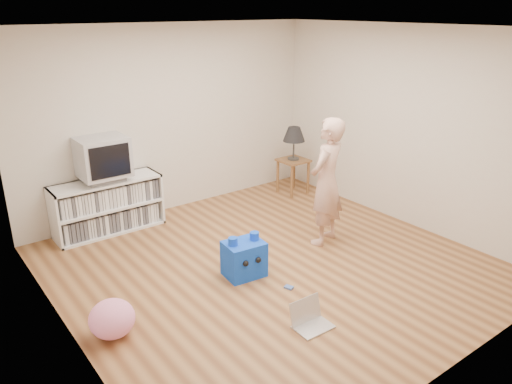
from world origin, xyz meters
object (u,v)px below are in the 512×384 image
Objects in this scene: media_unit at (107,206)px; table_lamp at (294,135)px; laptop at (309,319)px; plush_pink at (112,319)px; side_table at (293,168)px; plush_blue at (244,258)px; dvd_deck at (105,178)px; crt_tv at (102,157)px; person at (326,182)px.

table_lamp is (2.87, -0.39, 0.59)m from media_unit.
media_unit is 2.72× the size of table_lamp.
laptop is 1.80m from plush_pink.
table_lamp reaches higher than laptop.
media_unit is at bearing 172.36° from side_table.
plush_blue is (0.74, -2.03, -0.14)m from media_unit.
plush_blue is 1.19× the size of plush_pink.
dvd_deck is 1.26× the size of laptop.
plush_pink is (-1.52, 0.95, 0.11)m from laptop.
media_unit is at bearing 116.07° from plush_blue.
crt_tv reaches higher than side_table.
person reaches higher than crt_tv.
dvd_deck is 3.28m from laptop.
side_table is 1.34× the size of plush_pink.
plush_blue reaches higher than laptop.
table_lamp reaches higher than plush_pink.
dvd_deck reaches higher than plush_blue.
crt_tv is (0.00, -0.00, 0.29)m from dvd_deck.
media_unit is at bearing 103.89° from laptop.
crt_tv is 2.30m from plush_blue.
plush_pink reaches higher than laptop.
dvd_deck is 1.09× the size of plush_pink.
person is at bearing -43.74° from media_unit.
table_lamp is (2.87, -0.37, 0.21)m from dvd_deck.
side_table is 2.71m from plush_blue.
table_lamp is 1.78m from person.
dvd_deck reaches higher than laptop.
crt_tv is 2.96m from side_table.
person is at bearing -43.46° from crt_tv.
person reaches higher than side_table.
person is at bearing -43.51° from dvd_deck.
laptop is 0.73× the size of plush_blue.
side_table is 0.35× the size of person.
dvd_deck reaches higher than plush_pink.
person is (2.04, -1.93, -0.23)m from crt_tv.
media_unit is 3.41× the size of plush_pink.
media_unit is 3.92× the size of laptop.
laptop is at bearing -77.73° from media_unit.
side_table reaches higher than plush_pink.
person reaches higher than laptop.
plush_blue is 1.58m from plush_pink.
side_table is 1.13× the size of plush_blue.
laptop is at bearing -128.39° from table_lamp.
crt_tv is 1.09× the size of side_table.
plush_pink is at bearing -153.94° from side_table.
side_table is 3.54m from laptop.
media_unit is 3.23m from laptop.
dvd_deck is 0.75× the size of crt_tv.
side_table is at bearing 26.06° from plush_pink.
plush_pink is at bearing -110.96° from dvd_deck.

